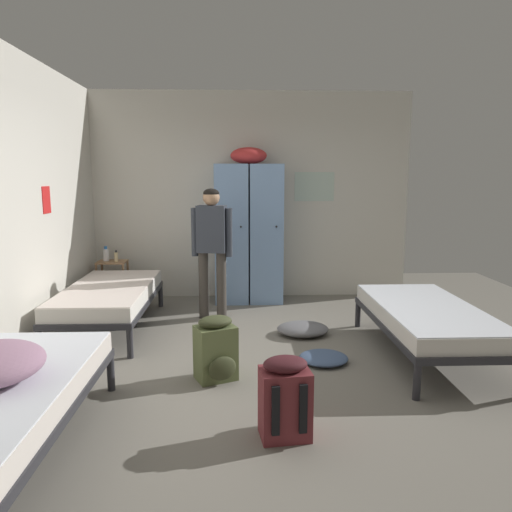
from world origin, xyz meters
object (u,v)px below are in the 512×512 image
bed_left_rear (109,296)px  water_bottle (106,254)px  person_traveler (212,241)px  lotion_bottle (116,257)px  backpack_olive (216,350)px  clothes_pile_grey (303,329)px  shelf_unit (113,278)px  backpack_maroon (285,399)px  clothes_pile_denim (324,358)px  locker_bank (249,231)px  bed_right (427,317)px

bed_left_rear → water_bottle: bearing=105.8°
person_traveler → lotion_bottle: size_ratio=10.24×
bed_left_rear → backpack_olive: backpack_olive is taller
water_bottle → clothes_pile_grey: (2.46, -1.47, -0.59)m
shelf_unit → clothes_pile_grey: size_ratio=1.03×
lotion_bottle → clothes_pile_grey: bearing=-31.4°
water_bottle → backpack_maroon: (2.07, -3.53, -0.40)m
clothes_pile_denim → person_traveler: bearing=126.8°
locker_bank → bed_left_rear: size_ratio=1.09×
backpack_maroon → clothes_pile_denim: size_ratio=1.22×
locker_bank → bed_right: size_ratio=1.09×
bed_left_rear → backpack_maroon: (1.74, -2.36, -0.12)m
bed_right → clothes_pile_denim: bed_right is taller
shelf_unit → clothes_pile_denim: bearing=-42.2°
shelf_unit → backpack_olive: bearing=-59.9°
person_traveler → water_bottle: 1.69m
locker_bank → bed_left_rear: 2.07m
bed_right → water_bottle: bearing=149.1°
bed_right → lotion_bottle: lotion_bottle is taller
person_traveler → clothes_pile_grey: person_traveler is taller
backpack_olive → backpack_maroon: bearing=-62.1°
bed_left_rear → water_bottle: 1.25m
bed_left_rear → bed_right: 3.36m
locker_bank → backpack_olive: 2.74m
backpack_olive → clothes_pile_grey: 1.45m
shelf_unit → clothes_pile_grey: 2.81m
lotion_bottle → shelf_unit: bearing=150.3°
locker_bank → backpack_olive: (-0.34, -2.63, -0.71)m
locker_bank → backpack_olive: bearing=-97.3°
shelf_unit → bed_right: bearing=-31.2°
bed_left_rear → water_bottle: size_ratio=9.54×
bed_right → lotion_bottle: bearing=148.7°
person_traveler → water_bottle: person_traveler is taller
locker_bank → bed_right: bearing=-52.7°
water_bottle → clothes_pile_denim: (2.55, -2.26, -0.62)m
lotion_bottle → backpack_maroon: (1.92, -3.47, -0.38)m
shelf_unit → backpack_olive: (1.50, -2.58, -0.09)m
backpack_olive → bed_left_rear: bearing=131.1°
water_bottle → clothes_pile_grey: bearing=-30.9°
bed_left_rear → person_traveler: 1.31m
locker_bank → person_traveler: locker_bank is taller
water_bottle → lotion_bottle: 0.16m
lotion_bottle → clothes_pile_denim: lotion_bottle is taller
clothes_pile_grey → person_traveler: bearing=146.1°
locker_bank → bed_left_rear: bearing=-143.1°
shelf_unit → locker_bank: bearing=1.3°
shelf_unit → person_traveler: person_traveler is taller
water_bottle → backpack_maroon: 4.11m
clothes_pile_grey → locker_bank: bearing=110.1°
bed_right → clothes_pile_grey: 1.30m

